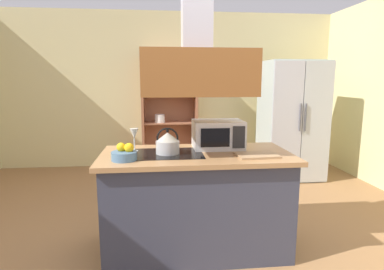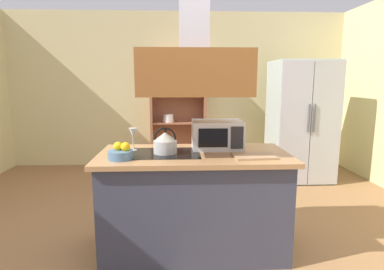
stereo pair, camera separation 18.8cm
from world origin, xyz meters
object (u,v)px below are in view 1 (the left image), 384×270
kettle (168,143)px  wine_glass_on_counter (134,135)px  fruit_bowl (124,154)px  microwave (218,134)px  dish_cabinet (169,117)px  cutting_board (257,155)px  refrigerator (292,120)px

kettle → wine_glass_on_counter: 0.32m
kettle → wine_glass_on_counter: bearing=156.3°
kettle → fruit_bowl: (-0.35, -0.19, -0.05)m
microwave → dish_cabinet: bearing=97.7°
dish_cabinet → kettle: (-0.11, -2.86, 0.11)m
dish_cabinet → microwave: (0.36, -2.67, 0.14)m
kettle → cutting_board: size_ratio=0.67×
dish_cabinet → fruit_bowl: (-0.46, -3.04, 0.06)m
microwave → fruit_bowl: (-0.82, -0.38, -0.08)m
cutting_board → kettle: bearing=167.4°
dish_cabinet → fruit_bowl: size_ratio=9.84×
microwave → fruit_bowl: 0.91m
dish_cabinet → cutting_board: bearing=-78.3°
wine_glass_on_counter → fruit_bowl: size_ratio=1.02×
refrigerator → wine_glass_on_counter: bearing=-140.1°
kettle → wine_glass_on_counter: kettle is taller
dish_cabinet → kettle: 2.86m
cutting_board → wine_glass_on_counter: 1.08m
fruit_bowl → wine_glass_on_counter: bearing=79.7°
kettle → cutting_board: bearing=-12.6°
refrigerator → wine_glass_on_counter: size_ratio=8.83×
cutting_board → microwave: size_ratio=0.74×
refrigerator → dish_cabinet: dish_cabinet is taller
refrigerator → microwave: bearing=-129.4°
refrigerator → fruit_bowl: bearing=-136.5°
microwave → refrigerator: bearing=50.6°
dish_cabinet → kettle: size_ratio=8.76×
cutting_board → microwave: 0.46m
refrigerator → microwave: 2.40m
refrigerator → microwave: (-1.52, -1.85, 0.12)m
dish_cabinet → wine_glass_on_counter: 2.76m
refrigerator → microwave: refrigerator is taller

